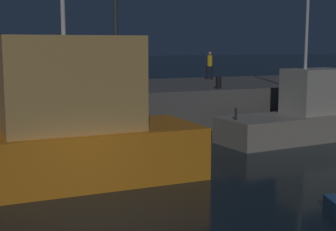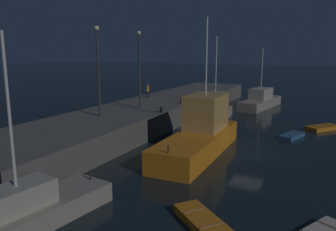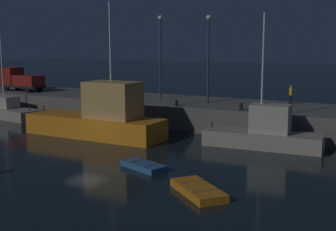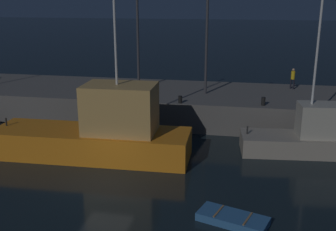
# 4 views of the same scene
# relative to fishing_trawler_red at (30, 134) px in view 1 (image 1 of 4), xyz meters

# --- Properties ---
(ground_plane) EXTENTS (320.00, 320.00, 0.00)m
(ground_plane) POSITION_rel_fishing_trawler_red_xyz_m (1.39, -3.53, -1.59)
(ground_plane) COLOR black
(pier_quay) EXTENTS (64.74, 8.41, 2.15)m
(pier_quay) POSITION_rel_fishing_trawler_red_xyz_m (1.39, 9.50, -0.51)
(pier_quay) COLOR #5B5956
(pier_quay) RESTS_ON ground
(fishing_trawler_red) EXTENTS (12.01, 3.63, 10.71)m
(fishing_trawler_red) POSITION_rel_fishing_trawler_red_xyz_m (0.00, 0.00, 0.00)
(fishing_trawler_red) COLOR orange
(fishing_trawler_red) RESTS_ON ground
(fishing_boat_orange) EXTENTS (8.71, 3.35, 9.68)m
(fishing_boat_orange) POSITION_rel_fishing_trawler_red_xyz_m (12.73, 2.98, -0.53)
(fishing_boat_orange) COLOR gray
(fishing_boat_orange) RESTS_ON ground
(dockworker) EXTENTS (0.44, 0.44, 1.69)m
(dockworker) POSITION_rel_fishing_trawler_red_xyz_m (12.23, 11.89, 1.52)
(dockworker) COLOR black
(dockworker) RESTS_ON pier_quay
(bollard_west) EXTENTS (0.28, 0.28, 0.52)m
(bollard_west) POSITION_rel_fishing_trawler_red_xyz_m (3.95, 5.62, 0.82)
(bollard_west) COLOR black
(bollard_west) RESTS_ON pier_quay
(bollard_central) EXTENTS (0.28, 0.28, 0.58)m
(bollard_central) POSITION_rel_fishing_trawler_red_xyz_m (9.72, 6.07, 0.85)
(bollard_central) COLOR black
(bollard_central) RESTS_ON pier_quay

